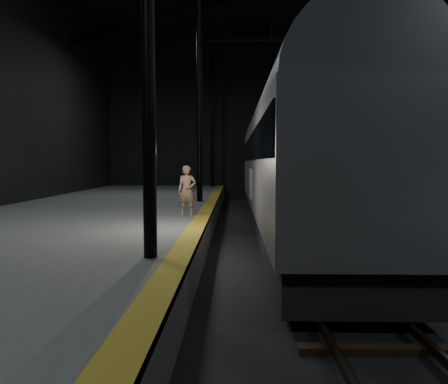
{
  "coord_description": "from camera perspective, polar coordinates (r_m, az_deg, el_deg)",
  "views": [
    {
      "loc": [
        -2.16,
        -12.39,
        2.87
      ],
      "look_at": [
        -2.46,
        0.09,
        2.0
      ],
      "focal_mm": 35.0,
      "sensor_mm": 36.0,
      "label": 1
    }
  ],
  "objects": [
    {
      "name": "ground",
      "position": [
        12.9,
        11.13,
        -8.95
      ],
      "size": [
        44.0,
        44.0,
        0.0
      ],
      "primitive_type": "plane",
      "color": "black",
      "rests_on": "ground"
    },
    {
      "name": "platform_left",
      "position": [
        13.7,
        -21.72,
        -6.26
      ],
      "size": [
        9.0,
        43.8,
        1.0
      ],
      "primitive_type": "cube",
      "color": "#4D4D4B",
      "rests_on": "ground"
    },
    {
      "name": "tactile_strip",
      "position": [
        12.58,
        -3.61,
        -4.55
      ],
      "size": [
        0.5,
        43.8,
        0.01
      ],
      "primitive_type": "cube",
      "color": "olive",
      "rests_on": "platform_left"
    },
    {
      "name": "track",
      "position": [
        12.88,
        11.13,
        -8.65
      ],
      "size": [
        2.4,
        43.0,
        0.24
      ],
      "color": "#3F3328",
      "rests_on": "ground"
    },
    {
      "name": "train",
      "position": [
        17.41,
        8.55,
        4.78
      ],
      "size": [
        3.13,
        20.94,
        5.6
      ],
      "color": "#A1A4A9",
      "rests_on": "ground"
    },
    {
      "name": "woman",
      "position": [
        15.08,
        -4.86,
        0.18
      ],
      "size": [
        0.67,
        0.47,
        1.74
      ],
      "primitive_type": "imported",
      "rotation": [
        0.0,
        0.0,
        0.08
      ],
      "color": "#99745E",
      "rests_on": "platform_left"
    }
  ]
}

